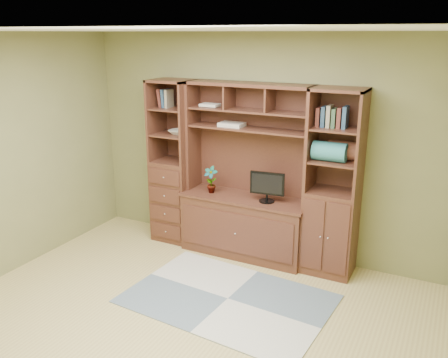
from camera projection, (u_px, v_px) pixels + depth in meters
The scene contains 11 objects.
room at pixel (167, 196), 3.90m from camera, with size 4.60×4.10×2.64m.
center_hutch at pixel (245, 173), 5.50m from camera, with size 1.54×0.53×2.05m, color #4A261A.
left_tower at pixel (174, 162), 5.96m from camera, with size 0.50×0.45×2.05m, color #4A261A.
right_tower at pixel (333, 184), 5.09m from camera, with size 0.55×0.45×2.05m, color #4A261A.
rug at pixel (228, 299), 4.79m from camera, with size 1.98×1.32×0.01m, color #949A99.
monitor at pixel (267, 182), 5.36m from camera, with size 0.40×0.18×0.49m, color black.
orchid at pixel (211, 180), 5.69m from camera, with size 0.17×0.12×0.33m, color #AE473B.
magazines at pixel (232, 124), 5.51m from camera, with size 0.28×0.21×0.04m, color beige.
bowl at pixel (178, 132), 5.81m from camera, with size 0.23×0.23×0.06m, color beige.
blanket_teal at pixel (330, 152), 4.96m from camera, with size 0.35×0.20×0.20m, color teal.
blanket_red at pixel (345, 151), 5.02m from camera, with size 0.36×0.20×0.20m, color brown.
Camera 1 is at (2.08, -3.08, 2.58)m, focal length 38.00 mm.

